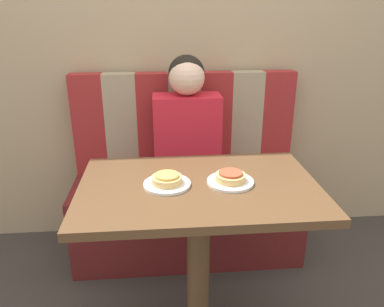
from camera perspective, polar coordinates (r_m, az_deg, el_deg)
The scene contains 9 objects.
wall_back at distance 2.32m, azimuth -1.42°, elevation 17.89°, with size 7.00×0.05×2.60m.
booth_seat at distance 2.34m, azimuth -0.70°, elevation -9.51°, with size 1.34×0.50×0.48m.
booth_backrest at distance 2.31m, azimuth -1.14°, elevation 4.79°, with size 1.34×0.09×0.61m.
dining_table at distance 1.58m, azimuth 1.03°, elevation -8.47°, with size 0.97×0.63×0.77m.
person at distance 2.10m, azimuth -0.78°, elevation 4.89°, with size 0.37×0.22×0.73m.
plate_left at distance 1.52m, azimuth -3.83°, elevation -4.62°, with size 0.19×0.19×0.01m.
plate_right at distance 1.54m, azimuth 5.83°, elevation -4.24°, with size 0.19×0.19×0.01m.
pizza_left at distance 1.51m, azimuth -3.85°, elevation -3.83°, with size 0.12×0.12×0.04m.
pizza_right at distance 1.53m, azimuth 5.87°, elevation -3.46°, with size 0.12×0.12×0.04m.
Camera 1 is at (-0.15, -1.36, 1.44)m, focal length 35.00 mm.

